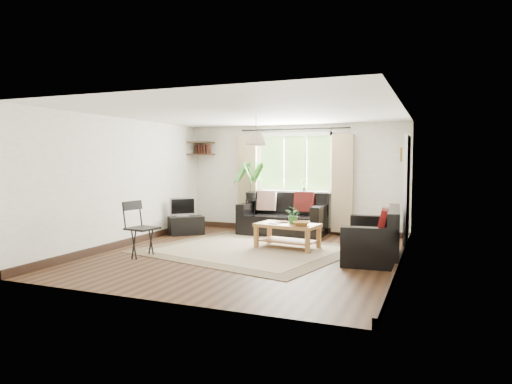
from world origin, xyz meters
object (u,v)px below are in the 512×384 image
at_px(tv_stand, 186,225).
at_px(palm_stand, 251,197).
at_px(sofa_right, 372,234).
at_px(folding_chair, 142,229).
at_px(sofa_back, 282,215).
at_px(coffee_table, 287,236).

distance_m(tv_stand, palm_stand, 1.57).
distance_m(sofa_right, tv_stand, 4.21).
xyz_separation_m(sofa_right, folding_chair, (-3.56, -1.34, 0.07)).
xyz_separation_m(sofa_back, coffee_table, (0.58, -1.45, -0.20)).
xyz_separation_m(sofa_back, folding_chair, (-1.42, -3.06, 0.04)).
distance_m(sofa_back, tv_stand, 2.11).
height_order(coffee_table, tv_stand, coffee_table).
bearing_deg(sofa_right, coffee_table, -104.71).
distance_m(sofa_right, folding_chair, 3.80).
distance_m(coffee_table, folding_chair, 2.59).
bearing_deg(sofa_right, folding_chair, -74.00).
height_order(sofa_right, coffee_table, sofa_right).
xyz_separation_m(tv_stand, folding_chair, (0.53, -2.31, 0.27)).
bearing_deg(sofa_back, palm_stand, 173.34).
xyz_separation_m(sofa_right, palm_stand, (-2.91, 1.80, 0.39)).
bearing_deg(palm_stand, sofa_right, -31.84).
relative_size(coffee_table, palm_stand, 0.71).
bearing_deg(coffee_table, sofa_back, 111.91).
relative_size(coffee_table, folding_chair, 1.20).
height_order(sofa_back, folding_chair, folding_chair).
bearing_deg(folding_chair, tv_stand, 21.34).
distance_m(sofa_right, palm_stand, 3.44).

